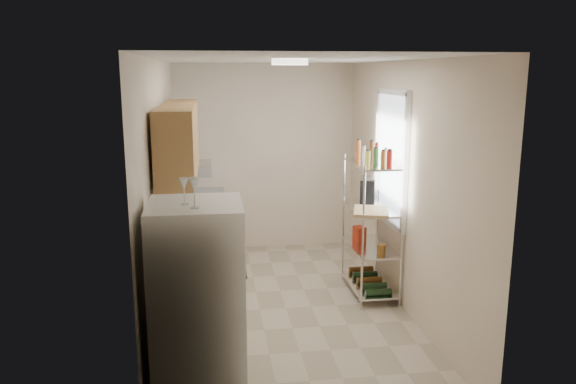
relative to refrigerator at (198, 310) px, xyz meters
name	(u,v)px	position (x,y,z in m)	size (l,w,h in m)	color
room	(286,190)	(0.87, 1.74, 0.51)	(2.52, 4.42, 2.62)	#BCAD98
counter_run	(199,258)	(-0.05, 2.18, -0.34)	(0.63, 3.51, 0.90)	#A17545
upper_cabinets	(180,141)	(-0.18, 1.84, 1.02)	(0.33, 2.20, 0.72)	#A17545
range_hood	(189,168)	(-0.13, 2.64, 0.60)	(0.50, 0.60, 0.12)	#B7BABC
window	(391,158)	(2.10, 2.09, 0.76)	(0.06, 1.00, 1.46)	white
bakers_rack	(372,198)	(1.88, 2.03, 0.31)	(0.45, 0.90, 1.73)	silver
ceiling_dome	(290,62)	(0.87, 1.44, 1.78)	(0.34, 0.34, 0.06)	white
refrigerator	(198,310)	(0.00, 0.00, 0.00)	(0.65, 0.65, 1.59)	silver
wine_glass_a	(184,191)	(-0.07, -0.04, 0.89)	(0.07, 0.07, 0.19)	silver
wine_glass_b	(194,193)	(0.00, -0.14, 0.90)	(0.07, 0.07, 0.21)	silver
rice_cooker	(197,213)	(-0.04, 2.05, 0.21)	(0.26, 0.26, 0.21)	silver
frying_pan_large	(192,206)	(-0.12, 2.74, 0.13)	(0.26, 0.26, 0.04)	black
frying_pan_small	(194,208)	(-0.10, 2.62, 0.13)	(0.22, 0.22, 0.04)	black
cutting_board	(371,211)	(1.79, 1.78, 0.23)	(0.36, 0.47, 0.03)	tan
espresso_machine	(368,189)	(1.90, 2.32, 0.36)	(0.16, 0.24, 0.28)	black
storage_bag	(359,234)	(1.80, 2.24, -0.15)	(0.11, 0.15, 0.17)	#A82A14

